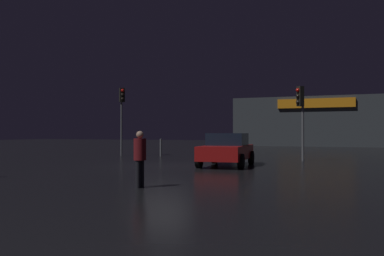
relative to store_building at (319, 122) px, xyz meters
The scene contains 7 objects.
ground_plane 33.48m from the store_building, 97.60° to the right, with size 120.00×120.00×0.00m, color black.
store_building is the anchor object (origin of this frame).
traffic_signal_main 27.62m from the store_building, 87.85° to the right, with size 0.42×0.42×3.94m.
traffic_signal_opposite 28.99m from the store_building, 110.45° to the right, with size 0.42×0.42×4.35m.
car_near 32.04m from the store_building, 93.12° to the right, with size 2.27×4.27×1.47m.
pedestrian 39.91m from the store_building, 92.68° to the right, with size 0.38×0.38×1.54m.
bollard_kerb_b 27.72m from the store_building, 106.10° to the right, with size 0.13×0.13×1.12m, color #595B60.
Camera 1 is at (7.89, -16.46, 1.50)m, focal length 37.88 mm.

